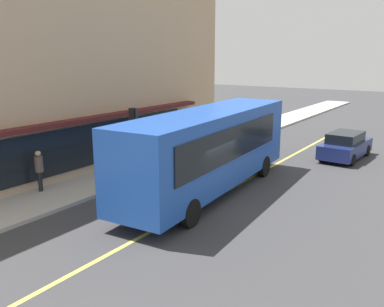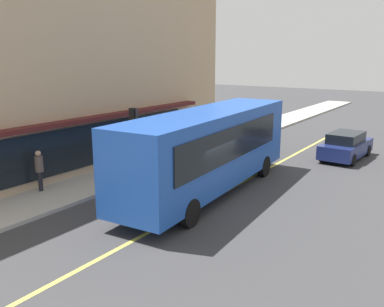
{
  "view_description": "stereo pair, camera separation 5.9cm",
  "coord_description": "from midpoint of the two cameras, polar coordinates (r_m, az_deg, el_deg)",
  "views": [
    {
      "loc": [
        -12.98,
        -8.28,
        5.71
      ],
      "look_at": [
        1.4,
        1.38,
        1.6
      ],
      "focal_mm": 38.8,
      "sensor_mm": 36.0,
      "label": 1
    },
    {
      "loc": [
        -12.95,
        -8.33,
        5.71
      ],
      "look_at": [
        1.4,
        1.38,
        1.6
      ],
      "focal_mm": 38.8,
      "sensor_mm": 36.0,
      "label": 2
    }
  ],
  "objects": [
    {
      "name": "traffic_light",
      "position": [
        19.45,
        -7.83,
        3.82
      ],
      "size": [
        0.3,
        0.52,
        3.2
      ],
      "color": "#2D2D33",
      "rests_on": "sidewalk"
    },
    {
      "name": "lane_centre_stripe",
      "position": [
        16.42,
        1.36,
        -7.0
      ],
      "size": [
        36.0,
        0.16,
        0.01
      ],
      "primitive_type": "cube",
      "color": "#D8D14C",
      "rests_on": "ground"
    },
    {
      "name": "car_navy",
      "position": [
        24.92,
        20.46,
        0.99
      ],
      "size": [
        4.4,
        2.06,
        1.52
      ],
      "color": "navy",
      "rests_on": "ground"
    },
    {
      "name": "bus",
      "position": [
        17.3,
        2.55,
        0.89
      ],
      "size": [
        11.27,
        3.22,
        3.5
      ],
      "color": "#1E4CAD",
      "rests_on": "ground"
    },
    {
      "name": "pedestrian_by_curb",
      "position": [
        18.35,
        -20.18,
        -1.73
      ],
      "size": [
        0.34,
        0.34,
        1.74
      ],
      "color": "black",
      "rests_on": "sidewalk"
    },
    {
      "name": "storefront_building",
      "position": [
        24.76,
        -22.23,
        10.93
      ],
      "size": [
        22.6,
        11.49,
        10.18
      ],
      "color": "tan",
      "rests_on": "ground"
    },
    {
      "name": "sidewalk",
      "position": [
        19.68,
        -11.95,
        -3.6
      ],
      "size": [
        80.0,
        2.75,
        0.15
      ],
      "primitive_type": "cube",
      "color": "#B2ADA3",
      "rests_on": "ground"
    },
    {
      "name": "ground",
      "position": [
        16.42,
        1.36,
        -7.01
      ],
      "size": [
        120.0,
        120.0,
        0.0
      ],
      "primitive_type": "plane",
      "color": "#38383A"
    }
  ]
}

